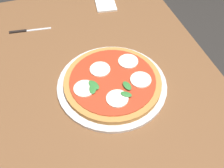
% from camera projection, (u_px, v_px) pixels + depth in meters
% --- Properties ---
extents(dining_table, '(1.35, 0.85, 0.75)m').
position_uv_depth(dining_table, '(107.00, 111.00, 1.00)').
color(dining_table, brown).
rests_on(dining_table, ground_plane).
extents(serving_tray, '(0.38, 0.38, 0.01)m').
position_uv_depth(serving_tray, '(112.00, 85.00, 0.93)').
color(serving_tray, silver).
rests_on(serving_tray, dining_table).
extents(pizza, '(0.34, 0.34, 0.03)m').
position_uv_depth(pizza, '(113.00, 81.00, 0.92)').
color(pizza, '#C6843F').
rests_on(pizza, serving_tray).
extents(napkin, '(0.14, 0.11, 0.01)m').
position_uv_depth(napkin, '(105.00, 3.00, 1.25)').
color(napkin, white).
rests_on(napkin, dining_table).
extents(knife, '(0.03, 0.17, 0.01)m').
position_uv_depth(knife, '(25.00, 31.00, 1.13)').
color(knife, black).
rests_on(knife, dining_table).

